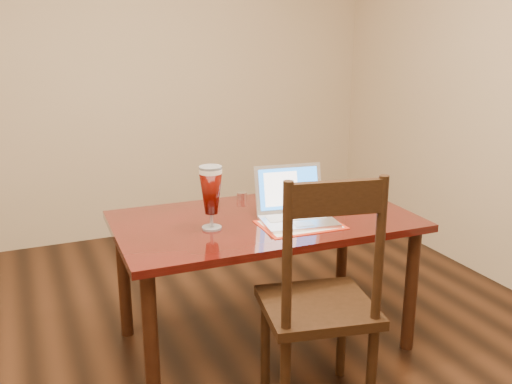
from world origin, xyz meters
name	(u,v)px	position (x,y,z in m)	size (l,w,h in m)	color
dining_table	(263,231)	(0.49, 0.53, 0.64)	(1.54, 0.89, 1.02)	#460B09
dining_chair	(320,303)	(0.49, -0.08, 0.52)	(0.55, 0.53, 1.11)	black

